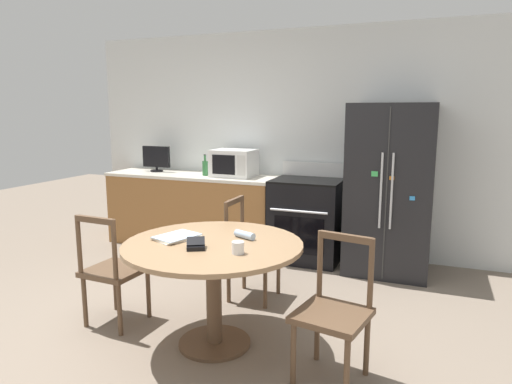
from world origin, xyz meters
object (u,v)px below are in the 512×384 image
(microwave, at_px, (234,163))
(dining_chair_far, at_px, (251,251))
(dining_chair_right, at_px, (334,313))
(candle_glass, at_px, (238,248))
(counter_bottle, at_px, (205,168))
(countertop_tv, at_px, (156,158))
(oven_range, at_px, (307,219))
(wallet, at_px, (196,245))
(refrigerator, at_px, (390,189))
(dining_chair_left, at_px, (113,271))

(microwave, distance_m, dining_chair_far, 1.61)
(dining_chair_right, relative_size, candle_glass, 11.16)
(microwave, distance_m, counter_bottle, 0.37)
(countertop_tv, bearing_deg, dining_chair_right, -39.18)
(oven_range, height_order, dining_chair_far, oven_range)
(wallet, bearing_deg, counter_bottle, 116.60)
(candle_glass, relative_size, wallet, 0.48)
(microwave, bearing_deg, refrigerator, -2.64)
(oven_range, distance_m, candle_glass, 2.32)
(countertop_tv, relative_size, dining_chair_left, 0.42)
(dining_chair_right, height_order, candle_glass, dining_chair_right)
(refrigerator, distance_m, dining_chair_left, 2.82)
(refrigerator, relative_size, candle_glass, 21.59)
(countertop_tv, xyz_separation_m, dining_chair_right, (2.81, -2.29, -0.64))
(dining_chair_right, bearing_deg, oven_range, -59.87)
(oven_range, relative_size, dining_chair_right, 1.20)
(microwave, height_order, candle_glass, microwave)
(countertop_tv, height_order, counter_bottle, countertop_tv)
(microwave, height_order, countertop_tv, countertop_tv)
(dining_chair_far, bearing_deg, dining_chair_right, 44.48)
(microwave, xyz_separation_m, dining_chair_far, (0.75, -1.28, -0.62))
(countertop_tv, distance_m, wallet, 3.04)
(candle_glass, bearing_deg, refrigerator, 72.18)
(refrigerator, relative_size, dining_chair_far, 1.93)
(oven_range, xyz_separation_m, dining_chair_far, (-0.17, -1.24, -0.03))
(microwave, height_order, dining_chair_far, microwave)
(microwave, xyz_separation_m, dining_chair_left, (-0.06, -2.15, -0.62))
(dining_chair_right, distance_m, wallet, 0.99)
(oven_range, xyz_separation_m, dining_chair_right, (0.79, -2.22, -0.03))
(candle_glass, bearing_deg, dining_chair_far, 108.11)
(dining_chair_right, xyz_separation_m, wallet, (-0.92, -0.07, 0.36))
(dining_chair_left, xyz_separation_m, wallet, (0.84, -0.18, 0.36))
(oven_range, bearing_deg, refrigerator, -3.08)
(microwave, relative_size, wallet, 2.93)
(microwave, height_order, dining_chair_left, microwave)
(oven_range, height_order, microwave, microwave)
(dining_chair_right, relative_size, wallet, 5.34)
(oven_range, relative_size, dining_chair_far, 1.20)
(wallet, bearing_deg, dining_chair_far, 92.02)
(wallet, bearing_deg, dining_chair_right, 4.49)
(countertop_tv, relative_size, dining_chair_right, 0.42)
(candle_glass, bearing_deg, dining_chair_right, 6.05)
(refrigerator, height_order, dining_chair_left, refrigerator)
(candle_glass, distance_m, wallet, 0.30)
(dining_chair_far, bearing_deg, dining_chair_left, -42.59)
(oven_range, xyz_separation_m, microwave, (-0.92, 0.04, 0.59))
(candle_glass, bearing_deg, countertop_tv, 132.95)
(oven_range, height_order, counter_bottle, counter_bottle)
(candle_glass, bearing_deg, wallet, -178.70)
(counter_bottle, xyz_separation_m, dining_chair_left, (0.30, -2.10, -0.56))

